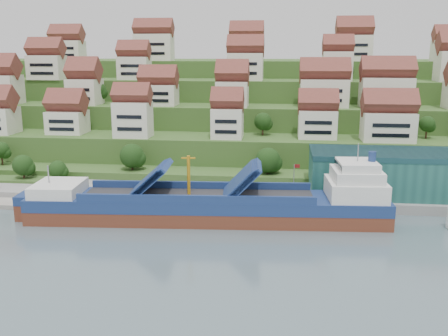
# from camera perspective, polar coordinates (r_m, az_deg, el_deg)

# --- Properties ---
(ground) EXTENTS (300.00, 300.00, 0.00)m
(ground) POSITION_cam_1_polar(r_m,az_deg,el_deg) (104.50, -1.98, -5.98)
(ground) COLOR slate
(ground) RESTS_ON ground
(quay) EXTENTS (180.00, 14.00, 2.20)m
(quay) POSITION_cam_1_polar(r_m,az_deg,el_deg) (117.51, 8.82, -3.39)
(quay) COLOR gray
(quay) RESTS_ON ground
(hillside) EXTENTS (260.00, 128.00, 31.00)m
(hillside) POSITION_cam_1_polar(r_m,az_deg,el_deg) (203.10, 2.32, 6.45)
(hillside) COLOR #2D4C1E
(hillside) RESTS_ON ground
(hillside_village) EXTENTS (159.93, 62.22, 29.65)m
(hillside_village) POSITION_cam_1_polar(r_m,az_deg,el_deg) (159.42, 2.28, 9.62)
(hillside_village) COLOR silver
(hillside_village) RESTS_ON ground
(hillside_trees) EXTENTS (130.65, 62.03, 28.64)m
(hillside_trees) POSITION_cam_1_polar(r_m,az_deg,el_deg) (142.76, -2.20, 5.44)
(hillside_trees) COLOR #1E4015
(hillside_trees) RESTS_ON ground
(warehouse) EXTENTS (60.00, 15.00, 10.00)m
(warehouse) POSITION_cam_1_polar(r_m,az_deg,el_deg) (123.51, 23.88, -0.65)
(warehouse) COLOR #215A52
(warehouse) RESTS_ON quay
(flagpole) EXTENTS (1.28, 0.16, 8.00)m
(flagpole) POSITION_cam_1_polar(r_m,az_deg,el_deg) (111.10, 8.04, -1.24)
(flagpole) COLOR gray
(flagpole) RESTS_ON quay
(cargo_ship) EXTENTS (74.20, 16.23, 16.27)m
(cargo_ship) POSITION_cam_1_polar(r_m,az_deg,el_deg) (103.42, -0.78, -4.35)
(cargo_ship) COLOR brown
(cargo_ship) RESTS_ON ground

